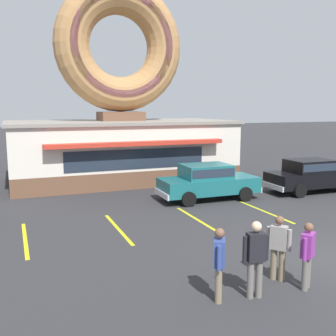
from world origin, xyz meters
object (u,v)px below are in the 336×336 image
Objects in this scene: trash_bin at (233,172)px; pedestrian_hooded_kid at (279,245)px; car_teal at (208,180)px; pedestrian_clipboard_woman at (219,261)px; pedestrian_blue_sweater_man at (255,256)px; car_black at (311,174)px; pedestrian_leather_jacket_man at (307,253)px.

pedestrian_hooded_kid is at bearing -116.43° from trash_bin.
trash_bin is at bearing 63.57° from pedestrian_hooded_kid.
pedestrian_clipboard_woman is at bearing -116.02° from car_teal.
pedestrian_hooded_kid reaches higher than trash_bin.
car_teal is 9.22m from pedestrian_blue_sweater_man.
car_black is 2.68× the size of pedestrian_blue_sweater_man.
pedestrian_leather_jacket_man is (-7.42, -8.25, -0.02)m from car_black.
pedestrian_hooded_kid is at bearing 11.72° from pedestrian_clipboard_woman.
pedestrian_clipboard_woman is (-2.13, 0.25, 0.03)m from pedestrian_leather_jacket_man.
pedestrian_clipboard_woman is (-9.55, -8.00, 0.02)m from car_black.
car_black is at bearing 43.01° from pedestrian_blue_sweater_man.
car_black is 11.98m from pedestrian_blue_sweater_man.
car_teal is 8.91m from pedestrian_leather_jacket_man.
car_teal is 2.90× the size of pedestrian_hooded_kid.
pedestrian_hooded_kid is 1.02× the size of pedestrian_leather_jacket_man.
pedestrian_blue_sweater_man is at bearing 176.67° from pedestrian_leather_jacket_man.
pedestrian_clipboard_woman is at bearing 173.34° from pedestrian_leather_jacket_man.
pedestrian_leather_jacket_man reaches higher than trash_bin.
trash_bin is (6.84, 12.24, -0.46)m from pedestrian_blue_sweater_man.
car_teal is 2.67× the size of pedestrian_blue_sweater_man.
pedestrian_blue_sweater_man is at bearing -136.99° from car_black.
car_teal is 1.00× the size of car_black.
pedestrian_blue_sweater_man is at bearing -12.17° from pedestrian_clipboard_woman.
pedestrian_clipboard_woman is at bearing 167.83° from pedestrian_blue_sweater_man.
pedestrian_hooded_kid is at bearing -135.42° from car_black.
pedestrian_hooded_kid is at bearing -105.92° from car_teal.
pedestrian_leather_jacket_man is at bearing -63.25° from pedestrian_hooded_kid.
pedestrian_blue_sweater_man is 1.07× the size of pedestrian_clipboard_woman.
pedestrian_blue_sweater_man is at bearing -119.18° from trash_bin.
pedestrian_hooded_kid is 1.86m from pedestrian_clipboard_woman.
car_teal is 9.38m from pedestrian_clipboard_woman.
pedestrian_blue_sweater_man is (-3.32, -8.60, 0.09)m from car_teal.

